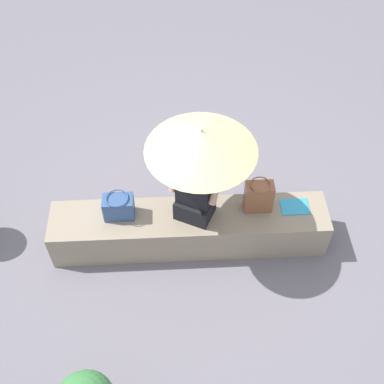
{
  "coord_description": "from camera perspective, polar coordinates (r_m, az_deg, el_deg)",
  "views": [
    {
      "loc": [
        0.12,
        2.89,
        4.29
      ],
      "look_at": [
        -0.03,
        -0.01,
        0.8
      ],
      "focal_mm": 45.71,
      "sensor_mm": 36.0,
      "label": 1
    }
  ],
  "objects": [
    {
      "name": "ground_plane",
      "position": [
        5.17,
        -0.3,
        -5.79
      ],
      "size": [
        14.0,
        14.0,
        0.0
      ],
      "primitive_type": "plane",
      "color": "slate"
    },
    {
      "name": "stone_bench",
      "position": [
        4.99,
        -0.31,
        -4.34
      ],
      "size": [
        2.76,
        0.5,
        0.45
      ],
      "primitive_type": "cube",
      "color": "gray",
      "rests_on": "ground"
    },
    {
      "name": "person_seated",
      "position": [
        4.51,
        0.34,
        0.4
      ],
      "size": [
        0.51,
        0.4,
        0.9
      ],
      "color": "black",
      "rests_on": "stone_bench"
    },
    {
      "name": "parasol",
      "position": [
        4.06,
        1.08,
        6.01
      ],
      "size": [
        0.97,
        0.97,
        1.14
      ],
      "color": "#B7B7BC",
      "rests_on": "stone_bench"
    },
    {
      "name": "handbag_black",
      "position": [
        4.76,
        -8.56,
        -1.71
      ],
      "size": [
        0.29,
        0.22,
        0.26
      ],
      "color": "#335184",
      "rests_on": "stone_bench"
    },
    {
      "name": "tote_bag_canvas",
      "position": [
        4.78,
        7.79,
        -0.51
      ],
      "size": [
        0.27,
        0.2,
        0.35
      ],
      "color": "brown",
      "rests_on": "stone_bench"
    },
    {
      "name": "magazine",
      "position": [
        4.97,
        11.88,
        -1.69
      ],
      "size": [
        0.28,
        0.2,
        0.01
      ],
      "primitive_type": "cube",
      "rotation": [
        0.0,
        0.0,
        0.01
      ],
      "color": "#339ED1",
      "rests_on": "stone_bench"
    }
  ]
}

